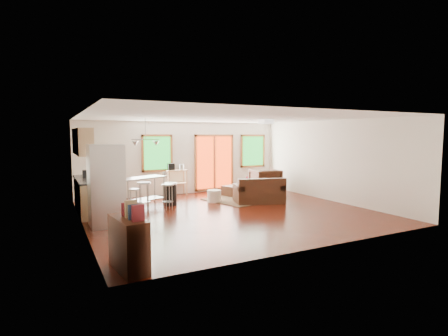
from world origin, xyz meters
name	(u,v)px	position (x,y,z in m)	size (l,w,h in m)	color
floor	(229,212)	(0.00, 0.00, -0.01)	(7.50, 7.00, 0.02)	#350D05
ceiling	(229,117)	(0.00, 0.00, 2.61)	(7.50, 7.00, 0.02)	white
back_wall	(184,158)	(0.00, 3.51, 1.30)	(7.50, 0.02, 2.60)	silver
left_wall	(81,172)	(-3.76, 0.00, 1.30)	(0.02, 7.00, 2.60)	silver
right_wall	(332,161)	(3.76, 0.00, 1.30)	(0.02, 7.00, 2.60)	silver
front_wall	(318,180)	(0.00, -3.51, 1.30)	(7.50, 0.02, 2.60)	silver
window_left	(157,153)	(-1.00, 3.46, 1.50)	(1.10, 0.05, 1.30)	#135A1B
french_doors	(214,162)	(1.20, 3.46, 1.10)	(1.60, 0.05, 2.10)	#BA2E0B
window_right	(253,151)	(2.90, 3.46, 1.50)	(1.10, 0.05, 1.30)	#135A1B
rug	(245,199)	(1.41, 1.54, 0.01)	(2.35, 1.81, 0.02)	#415535
loveseat	(259,193)	(1.47, 0.75, 0.32)	(1.68, 1.23, 0.80)	black
coffee_table	(256,187)	(1.95, 1.71, 0.36)	(1.19, 0.95, 0.41)	#35180D
armchair	(265,180)	(2.67, 2.23, 0.49)	(0.95, 0.89, 0.98)	black
ottoman	(232,191)	(1.29, 2.24, 0.18)	(0.54, 0.54, 0.36)	black
pouf	(214,196)	(0.27, 1.53, 0.19)	(0.43, 0.43, 0.38)	silver
vase	(248,183)	(1.61, 1.68, 0.52)	(0.20, 0.21, 0.33)	silver
cabinets	(87,179)	(-3.49, 1.70, 0.93)	(0.64, 2.24, 2.30)	tan
refrigerator	(107,185)	(-3.22, 0.01, 0.96)	(0.79, 0.75, 1.91)	#B7BABC
island	(142,187)	(-1.99, 1.65, 0.62)	(1.53, 1.10, 0.90)	#B7BABC
cup	(165,173)	(-1.39, 1.39, 1.02)	(0.13, 0.11, 0.13)	white
bar_stool_a	(133,195)	(-2.35, 1.19, 0.48)	(0.40, 0.40, 0.65)	#B7BABC
bar_stool_b	(144,189)	(-2.04, 1.27, 0.60)	(0.50, 0.50, 0.81)	#B7BABC
bar_stool_c	(168,191)	(-1.40, 1.11, 0.54)	(0.38, 0.38, 0.73)	#B7BABC
trash_can	(171,194)	(-1.13, 1.64, 0.35)	(0.46, 0.46, 0.69)	black
kitchen_cart	(176,173)	(-0.38, 3.35, 0.77)	(0.78, 0.54, 1.13)	tan
bookshelf	(129,243)	(-3.35, -2.98, 0.43)	(0.48, 0.98, 1.11)	#35180D
ceiling_flush	(266,122)	(1.60, 0.60, 2.53)	(0.35, 0.35, 0.12)	white
pendant_light	(146,143)	(-1.90, 1.50, 1.90)	(0.80, 0.18, 0.79)	gray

